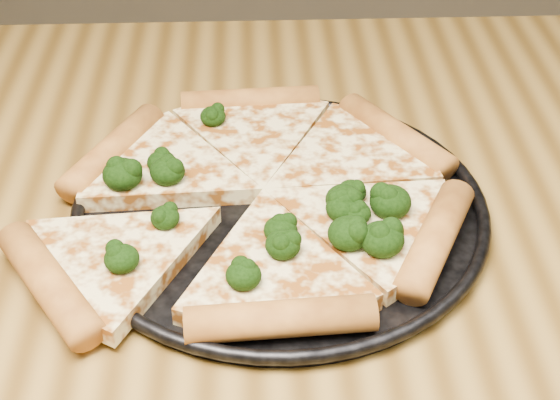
{
  "coord_description": "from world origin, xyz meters",
  "views": [
    {
      "loc": [
        0.08,
        -0.45,
        1.17
      ],
      "look_at": [
        0.1,
        0.08,
        0.77
      ],
      "focal_mm": 53.52,
      "sensor_mm": 36.0,
      "label": 1
    }
  ],
  "objects": [
    {
      "name": "pizza",
      "position": [
        0.08,
        0.09,
        0.77
      ],
      "size": [
        0.37,
        0.33,
        0.03
      ],
      "rotation": [
        0.0,
        0.0,
        0.06
      ],
      "color": "beige",
      "rests_on": "pizza_pan"
    },
    {
      "name": "broccoli_florets",
      "position": [
        0.1,
        0.06,
        0.78
      ],
      "size": [
        0.24,
        0.24,
        0.02
      ],
      "color": "black",
      "rests_on": "pizza"
    },
    {
      "name": "dining_table",
      "position": [
        0.0,
        0.0,
        0.66
      ],
      "size": [
        1.2,
        0.9,
        0.75
      ],
      "color": "brown",
      "rests_on": "ground"
    },
    {
      "name": "pizza_pan",
      "position": [
        0.1,
        0.08,
        0.76
      ],
      "size": [
        0.34,
        0.34,
        0.02
      ],
      "color": "black",
      "rests_on": "dining_table"
    }
  ]
}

